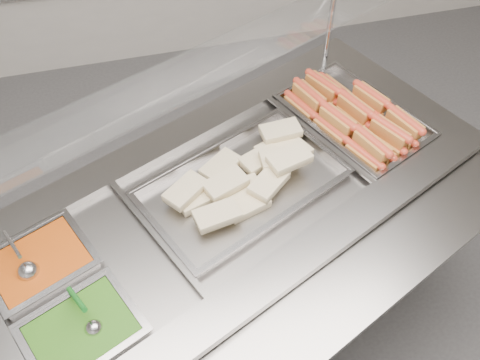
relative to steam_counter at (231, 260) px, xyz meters
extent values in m
cube|color=gray|center=(0.00, 0.00, -0.01)|extent=(2.00, 1.46, 0.89)
cube|color=slate|center=(0.15, -0.33, 0.45)|extent=(1.81, 0.91, 0.03)
cube|color=slate|center=(-0.15, 0.33, 0.45)|extent=(1.81, 0.91, 0.03)
cube|color=slate|center=(0.82, 0.37, 0.45)|extent=(0.36, 0.59, 0.03)
cube|color=black|center=(0.00, 0.00, 0.33)|extent=(1.76, 1.21, 0.02)
cube|color=slate|center=(0.40, 0.18, 0.46)|extent=(0.26, 0.54, 0.01)
cube|color=slate|center=(-0.28, -0.13, 0.46)|extent=(0.26, 0.54, 0.01)
cube|color=slate|center=(0.22, -0.48, 0.41)|extent=(1.79, 0.99, 0.02)
cylinder|color=gray|center=(0.91, -0.03, 0.38)|extent=(0.13, 0.25, 0.02)
cylinder|color=silver|center=(0.59, 0.63, 0.69)|extent=(0.02, 0.02, 0.45)
cube|color=silver|center=(-0.09, 0.19, 0.85)|extent=(1.67, 0.96, 0.09)
cube|color=#AA3A09|center=(-0.66, -0.13, 0.42)|extent=(0.35, 0.32, 0.09)
cube|color=#175D0E|center=(-0.54, -0.41, 0.42)|extent=(0.35, 0.32, 0.09)
cube|color=#9F5F21|center=(0.54, 0.05, 0.44)|extent=(0.11, 0.16, 0.05)
cylinder|color=#B72D20|center=(0.54, 0.05, 0.47)|extent=(0.10, 0.17, 0.03)
cube|color=#9F5F21|center=(0.47, 0.21, 0.44)|extent=(0.11, 0.16, 0.05)
cylinder|color=#B72D20|center=(0.47, 0.21, 0.47)|extent=(0.10, 0.17, 0.03)
cube|color=#9F5F21|center=(0.39, 0.37, 0.44)|extent=(0.11, 0.16, 0.05)
cylinder|color=#B72D20|center=(0.39, 0.37, 0.47)|extent=(0.09, 0.17, 0.03)
cube|color=#9F5F21|center=(0.60, 0.07, 0.44)|extent=(0.11, 0.16, 0.05)
cylinder|color=#B72D20|center=(0.60, 0.07, 0.47)|extent=(0.10, 0.17, 0.03)
cube|color=#9F5F21|center=(0.53, 0.24, 0.44)|extent=(0.11, 0.16, 0.05)
cylinder|color=#B72D20|center=(0.53, 0.24, 0.47)|extent=(0.10, 0.17, 0.03)
cube|color=#9F5F21|center=(0.45, 0.40, 0.44)|extent=(0.11, 0.16, 0.05)
cylinder|color=#B72D20|center=(0.45, 0.40, 0.47)|extent=(0.10, 0.17, 0.03)
cube|color=#9F5F21|center=(0.66, 0.10, 0.44)|extent=(0.11, 0.16, 0.05)
cylinder|color=#B72D20|center=(0.66, 0.10, 0.47)|extent=(0.09, 0.17, 0.03)
cube|color=#9F5F21|center=(0.59, 0.26, 0.44)|extent=(0.11, 0.16, 0.05)
cylinder|color=#B72D20|center=(0.59, 0.26, 0.47)|extent=(0.10, 0.17, 0.03)
cube|color=#9F5F21|center=(0.51, 0.43, 0.45)|extent=(0.11, 0.16, 0.05)
cylinder|color=#B72D20|center=(0.51, 0.43, 0.47)|extent=(0.10, 0.17, 0.03)
cube|color=#9F5F21|center=(0.72, 0.12, 0.44)|extent=(0.11, 0.16, 0.05)
cylinder|color=#B72D20|center=(0.72, 0.12, 0.47)|extent=(0.09, 0.17, 0.03)
cube|color=#9F5F21|center=(0.64, 0.29, 0.45)|extent=(0.11, 0.16, 0.05)
cylinder|color=#B72D20|center=(0.64, 0.29, 0.47)|extent=(0.10, 0.17, 0.03)
cube|color=#9F5F21|center=(0.57, 0.45, 0.44)|extent=(0.11, 0.16, 0.05)
cylinder|color=#B72D20|center=(0.57, 0.45, 0.47)|extent=(0.09, 0.17, 0.03)
cube|color=#9F5F21|center=(0.57, 0.06, 0.50)|extent=(0.11, 0.16, 0.05)
cylinder|color=#B72D20|center=(0.57, 0.06, 0.52)|extent=(0.09, 0.17, 0.03)
cube|color=#9F5F21|center=(0.49, 0.22, 0.50)|extent=(0.11, 0.16, 0.05)
cylinder|color=#B72D20|center=(0.49, 0.22, 0.52)|extent=(0.10, 0.17, 0.03)
cube|color=#9F5F21|center=(0.43, 0.38, 0.50)|extent=(0.10, 0.16, 0.05)
cylinder|color=#B72D20|center=(0.43, 0.38, 0.52)|extent=(0.09, 0.17, 0.03)
cube|color=#9F5F21|center=(0.66, 0.10, 0.50)|extent=(0.12, 0.16, 0.05)
cylinder|color=#B72D20|center=(0.66, 0.10, 0.52)|extent=(0.11, 0.16, 0.03)
cube|color=#9F5F21|center=(0.59, 0.27, 0.50)|extent=(0.11, 0.16, 0.05)
cylinder|color=#B72D20|center=(0.59, 0.27, 0.52)|extent=(0.09, 0.17, 0.03)
cube|color=#9F5F21|center=(0.51, 0.43, 0.50)|extent=(0.12, 0.16, 0.05)
cylinder|color=#B72D20|center=(0.51, 0.43, 0.52)|extent=(0.10, 0.17, 0.03)
cube|color=#9F5F21|center=(0.74, 0.13, 0.50)|extent=(0.10, 0.16, 0.05)
cylinder|color=#B72D20|center=(0.74, 0.13, 0.52)|extent=(0.09, 0.17, 0.03)
cube|color=#9F5F21|center=(0.67, 0.31, 0.50)|extent=(0.11, 0.16, 0.05)
cylinder|color=#B72D20|center=(0.67, 0.31, 0.52)|extent=(0.10, 0.17, 0.03)
cube|color=#D0B88B|center=(0.27, 0.12, 0.46)|extent=(0.18, 0.14, 0.03)
cube|color=#D0B88B|center=(0.24, 0.16, 0.45)|extent=(0.17, 0.13, 0.03)
cube|color=#D0B88B|center=(0.05, -0.07, 0.45)|extent=(0.17, 0.13, 0.03)
cube|color=#D0B88B|center=(-0.11, 0.00, 0.45)|extent=(0.17, 0.13, 0.03)
cube|color=#D0B88B|center=(0.15, 0.13, 0.46)|extent=(0.18, 0.14, 0.03)
cube|color=#D0B88B|center=(0.23, 0.17, 0.45)|extent=(0.17, 0.14, 0.03)
cube|color=#D0B88B|center=(0.00, 0.13, 0.45)|extent=(0.18, 0.16, 0.03)
cube|color=#D0B88B|center=(0.04, 0.00, 0.45)|extent=(0.17, 0.11, 0.03)
cube|color=#D0B88B|center=(0.14, -0.01, 0.48)|extent=(0.17, 0.17, 0.03)
cube|color=#D0B88B|center=(-0.15, 0.02, 0.49)|extent=(0.18, 0.16, 0.03)
cube|color=#D0B88B|center=(0.26, 0.23, 0.48)|extent=(0.16, 0.10, 0.03)
cube|color=#D0B88B|center=(-0.07, -0.11, 0.48)|extent=(0.17, 0.11, 0.03)
cube|color=#D0B88B|center=(0.22, 0.08, 0.49)|extent=(0.16, 0.09, 0.03)
cube|color=#D0B88B|center=(-0.01, 0.01, 0.49)|extent=(0.17, 0.14, 0.03)
cube|color=#D0B88B|center=(0.24, 0.05, 0.52)|extent=(0.17, 0.12, 0.03)
sphere|color=#B4B3B8|center=(-0.69, -0.17, 0.47)|extent=(0.07, 0.07, 0.07)
cylinder|color=#B4B3B8|center=(-0.73, -0.09, 0.53)|extent=(0.08, 0.17, 0.08)
sphere|color=#B4B3B8|center=(-0.51, -0.41, 0.46)|extent=(0.06, 0.06, 0.06)
cylinder|color=#126A1D|center=(-0.54, -0.34, 0.52)|extent=(0.08, 0.14, 0.10)
camera|label=1|loc=(-0.26, -1.18, 1.95)|focal=40.00mm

